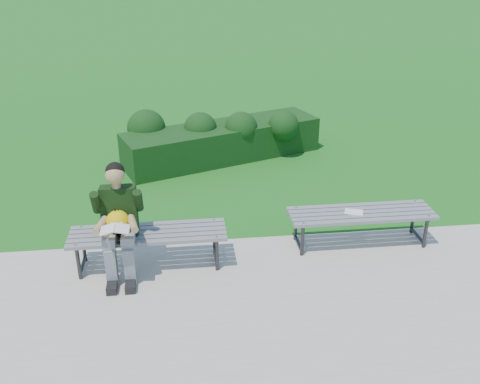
# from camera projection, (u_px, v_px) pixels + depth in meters

# --- Properties ---
(ground) EXTENTS (80.00, 80.00, 0.00)m
(ground) POSITION_uv_depth(u_px,v_px,m) (263.00, 238.00, 6.95)
(ground) COLOR #216912
(ground) RESTS_ON ground
(walkway) EXTENTS (30.00, 3.50, 0.02)m
(walkway) POSITION_uv_depth(u_px,v_px,m) (290.00, 324.00, 5.37)
(walkway) COLOR beige
(walkway) RESTS_ON ground
(hedge) EXTENTS (3.58, 2.05, 0.90)m
(hedge) POSITION_uv_depth(u_px,v_px,m) (218.00, 138.00, 9.37)
(hedge) COLOR #133A15
(hedge) RESTS_ON ground
(bench_left) EXTENTS (1.80, 0.50, 0.46)m
(bench_left) POSITION_uv_depth(u_px,v_px,m) (148.00, 236.00, 6.17)
(bench_left) COLOR gray
(bench_left) RESTS_ON walkway
(bench_right) EXTENTS (1.80, 0.50, 0.46)m
(bench_right) POSITION_uv_depth(u_px,v_px,m) (361.00, 216.00, 6.63)
(bench_right) COLOR gray
(bench_right) RESTS_ON walkway
(seated_boy) EXTENTS (0.56, 0.76, 1.31)m
(seated_boy) POSITION_uv_depth(u_px,v_px,m) (118.00, 219.00, 5.92)
(seated_boy) COLOR gray
(seated_boy) RESTS_ON walkway
(paper_sheet) EXTENTS (0.26, 0.23, 0.01)m
(paper_sheet) POSITION_uv_depth(u_px,v_px,m) (354.00, 212.00, 6.60)
(paper_sheet) COLOR white
(paper_sheet) RESTS_ON bench_right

